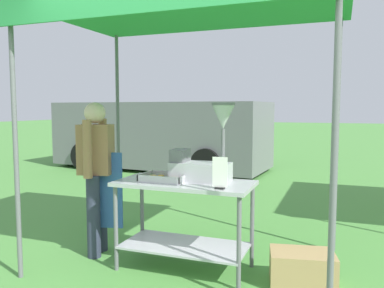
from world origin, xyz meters
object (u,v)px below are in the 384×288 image
at_px(donut_cart, 185,206).
at_px(stall_canopy, 188,16).
at_px(menu_sign, 220,175).
at_px(van_grey, 160,134).
at_px(vendor, 97,170).
at_px(supply_crate, 302,268).
at_px(donut_tray, 165,179).
at_px(donut_fryer, 204,157).

bearing_deg(donut_cart, stall_canopy, 90.00).
distance_m(menu_sign, van_grey, 6.78).
distance_m(menu_sign, vendor, 1.44).
height_order(stall_canopy, supply_crate, stall_canopy).
relative_size(donut_tray, menu_sign, 1.57).
height_order(vendor, van_grey, van_grey).
height_order(donut_fryer, menu_sign, donut_fryer).
distance_m(donut_tray, supply_crate, 1.48).
bearing_deg(menu_sign, vendor, 170.01).
height_order(stall_canopy, donut_cart, stall_canopy).
relative_size(supply_crate, van_grey, 0.11).
bearing_deg(supply_crate, donut_cart, -178.34).
relative_size(donut_cart, donut_tray, 2.97).
bearing_deg(supply_crate, stall_canopy, 176.47).
bearing_deg(supply_crate, donut_fryer, 177.75).
bearing_deg(menu_sign, donut_cart, 152.83).
xyz_separation_m(vendor, supply_crate, (2.11, -0.01, -0.76)).
distance_m(donut_tray, van_grey, 6.34).
xyz_separation_m(vendor, van_grey, (-1.92, 5.65, -0.03)).
xyz_separation_m(stall_canopy, donut_tray, (-0.19, -0.13, -1.54)).
distance_m(stall_canopy, donut_cart, 1.80).
xyz_separation_m(donut_tray, donut_fryer, (0.36, 0.10, 0.22)).
relative_size(donut_fryer, vendor, 0.46).
distance_m(donut_cart, menu_sign, 0.59).
relative_size(stall_canopy, supply_crate, 4.68).
height_order(donut_cart, supply_crate, donut_cart).
xyz_separation_m(donut_fryer, supply_crate, (0.92, -0.04, -0.94)).
height_order(donut_tray, van_grey, van_grey).
bearing_deg(donut_fryer, supply_crate, -2.25).
bearing_deg(menu_sign, stall_canopy, 142.95).
relative_size(donut_tray, van_grey, 0.08).
bearing_deg(vendor, van_grey, 108.80).
height_order(donut_tray, menu_sign, menu_sign).
bearing_deg(donut_tray, stall_canopy, 35.02).
xyz_separation_m(donut_tray, supply_crate, (1.29, 0.07, -0.73)).
height_order(donut_cart, donut_tray, donut_tray).
height_order(donut_fryer, van_grey, van_grey).
xyz_separation_m(supply_crate, van_grey, (-4.03, 5.65, 0.73)).
bearing_deg(donut_fryer, vendor, -178.58).
bearing_deg(supply_crate, van_grey, 125.47).
xyz_separation_m(donut_tray, van_grey, (-2.74, 5.72, 0.00)).
bearing_deg(donut_tray, supply_crate, 2.90).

